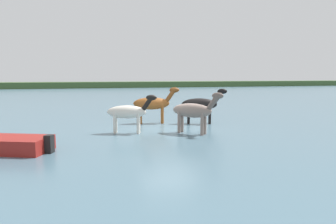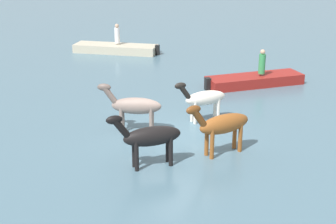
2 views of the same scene
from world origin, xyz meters
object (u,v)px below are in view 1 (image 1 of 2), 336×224
at_px(horse_rear_stallion, 201,104).
at_px(horse_dark_mare, 128,112).
at_px(horse_pinto_flank, 194,111).
at_px(horse_dun_straggler, 153,104).

bearing_deg(horse_rear_stallion, horse_dark_mare, -134.85).
distance_m(horse_pinto_flank, horse_dark_mare, 2.85).
xyz_separation_m(horse_rear_stallion, horse_dark_mare, (-4.12, -1.73, -0.08)).
xyz_separation_m(horse_pinto_flank, horse_dark_mare, (-2.70, 0.91, -0.07)).
xyz_separation_m(horse_pinto_flank, horse_dun_straggler, (-0.98, 3.47, 0.04)).
height_order(horse_rear_stallion, horse_dark_mare, horse_rear_stallion).
bearing_deg(horse_dark_mare, horse_rear_stallion, 40.29).
bearing_deg(horse_pinto_flank, horse_dun_straggler, 151.99).
bearing_deg(horse_dark_mare, horse_pinto_flank, -1.14).
bearing_deg(horse_dark_mare, horse_dun_straggler, 73.51).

